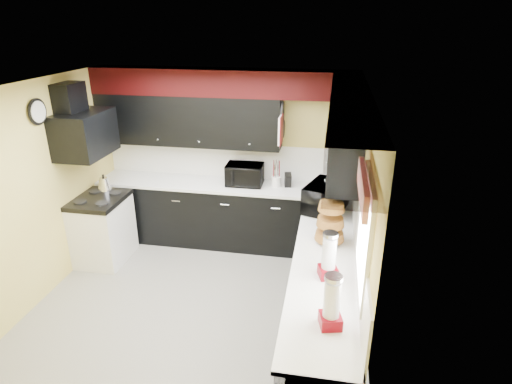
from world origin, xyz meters
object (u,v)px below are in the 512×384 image
toaster_oven (245,175)px  kettle (104,184)px  knife_block (288,180)px  microwave (326,197)px  utensil_crock (276,181)px

toaster_oven → kettle: toaster_oven is taller
knife_block → kettle: bearing=179.6°
microwave → toaster_oven: bearing=78.5°
toaster_oven → knife_block: bearing=1.0°
kettle → microwave: bearing=-3.4°
utensil_crock → knife_block: size_ratio=0.75×
utensil_crock → knife_block: knife_block is taller
utensil_crock → kettle: 2.37m
utensil_crock → microwave: bearing=-43.8°
microwave → utensil_crock: size_ratio=4.15×
utensil_crock → knife_block: (0.16, 0.01, 0.02)m
toaster_oven → knife_block: size_ratio=2.59×
knife_block → utensil_crock: bearing=172.0°
kettle → knife_block: bearing=11.4°
kettle → utensil_crock: bearing=11.9°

